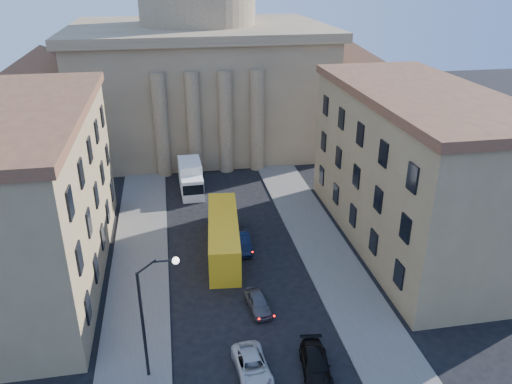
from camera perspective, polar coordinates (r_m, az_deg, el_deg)
sidewalk_left at (r=43.27m, az=-13.28°, el=-10.62°), size 5.00×60.00×0.15m
sidewalk_right at (r=45.18m, az=8.97°, el=-8.57°), size 5.00×60.00×0.15m
church at (r=74.27m, az=-6.41°, el=14.56°), size 68.02×28.76×36.60m
building_left at (r=44.73m, az=-24.91°, el=-0.36°), size 11.60×26.60×14.70m
building_right at (r=48.35m, az=17.63°, el=2.62°), size 11.60×26.60×14.70m
street_lamp at (r=32.03m, az=-12.01°, el=-13.00°), size 2.62×0.44×8.83m
car_left_mid at (r=34.47m, az=-0.42°, el=-19.32°), size 2.41×4.67×1.26m
car_right_mid at (r=34.83m, az=6.82°, el=-18.94°), size 2.33×4.62×1.29m
car_right_far at (r=39.64m, az=0.25°, el=-12.51°), size 1.88×3.86×1.27m
car_right_distant at (r=47.34m, az=-1.70°, el=-5.61°), size 1.73×4.65×1.52m
city_bus at (r=46.34m, az=-3.74°, el=-4.90°), size 3.79×12.03×3.33m
box_truck at (r=59.09m, az=-7.45°, el=1.54°), size 2.66×6.45×3.51m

